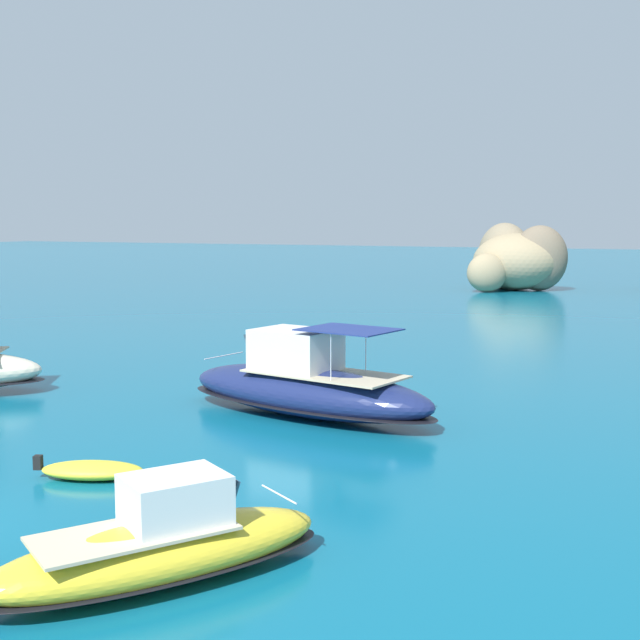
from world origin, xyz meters
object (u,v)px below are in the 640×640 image
(islet_small, at_px, (516,260))
(dinghy_tender, at_px, (92,470))
(motorboat_yellow, at_px, (161,546))
(motorboat_navy, at_px, (306,387))

(islet_small, distance_m, dinghy_tender, 64.83)
(dinghy_tender, bearing_deg, motorboat_yellow, -37.89)
(motorboat_navy, xyz_separation_m, dinghy_tender, (-1.60, -8.68, -0.75))
(motorboat_yellow, bearing_deg, islet_small, 98.46)
(motorboat_yellow, bearing_deg, motorboat_navy, 106.23)
(motorboat_navy, distance_m, motorboat_yellow, 13.37)
(motorboat_yellow, relative_size, dinghy_tender, 2.32)
(motorboat_navy, height_order, dinghy_tender, motorboat_navy)
(motorboat_navy, height_order, motorboat_yellow, motorboat_navy)
(motorboat_yellow, bearing_deg, dinghy_tender, 142.11)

